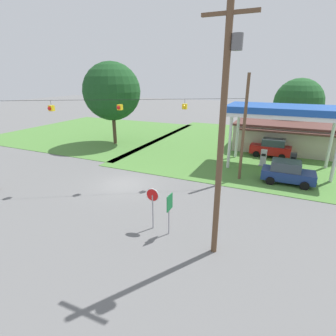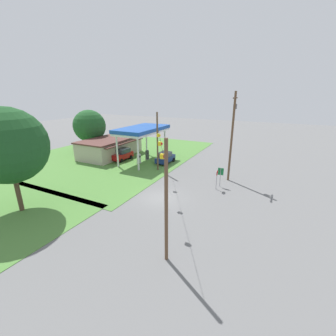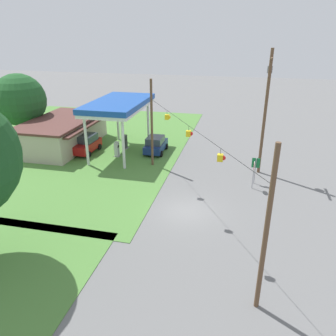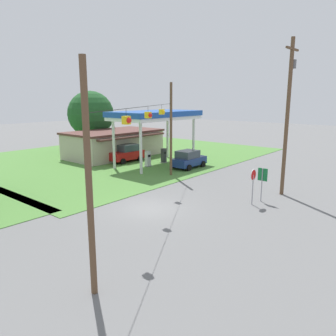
% 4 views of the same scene
% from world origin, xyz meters
% --- Properties ---
extents(ground_plane, '(160.00, 160.00, 0.00)m').
position_xyz_m(ground_plane, '(0.00, 0.00, 0.00)').
color(ground_plane, slate).
extents(grass_verge_station_corner, '(36.00, 28.00, 0.04)m').
position_xyz_m(grass_verge_station_corner, '(13.12, 16.86, 0.02)').
color(grass_verge_station_corner, '#4C7F38').
rests_on(grass_verge_station_corner, ground).
extents(gas_station_canopy, '(9.98, 5.28, 5.84)m').
position_xyz_m(gas_station_canopy, '(11.12, 9.41, 5.30)').
color(gas_station_canopy, silver).
rests_on(gas_station_canopy, ground).
extents(gas_station_store, '(11.68, 7.10, 3.25)m').
position_xyz_m(gas_station_store, '(11.62, 16.84, 1.64)').
color(gas_station_store, '#B2A893').
rests_on(gas_station_store, ground).
extents(fuel_pump_near, '(0.71, 0.56, 1.65)m').
position_xyz_m(fuel_pump_near, '(9.83, 9.41, 0.79)').
color(fuel_pump_near, gray).
rests_on(fuel_pump_near, ground).
extents(fuel_pump_far, '(0.71, 0.56, 1.65)m').
position_xyz_m(fuel_pump_far, '(12.42, 9.41, 0.79)').
color(fuel_pump_far, gray).
rests_on(fuel_pump_far, ground).
extents(car_at_pumps_front, '(4.03, 2.11, 1.88)m').
position_xyz_m(car_at_pumps_front, '(12.01, 5.64, 0.95)').
color(car_at_pumps_front, navy).
rests_on(car_at_pumps_front, ground).
extents(car_at_pumps_rear, '(4.23, 2.23, 2.01)m').
position_xyz_m(car_at_pumps_rear, '(10.27, 13.17, 1.02)').
color(car_at_pumps_rear, '#AD1414').
rests_on(car_at_pumps_rear, ground).
extents(stop_sign_roadside, '(0.80, 0.08, 2.50)m').
position_xyz_m(stop_sign_roadside, '(5.16, -4.86, 1.81)').
color(stop_sign_roadside, '#99999E').
rests_on(stop_sign_roadside, ground).
extents(route_sign, '(0.10, 0.70, 2.40)m').
position_xyz_m(route_sign, '(6.26, -5.03, 1.71)').
color(route_sign, gray).
rests_on(route_sign, ground).
extents(utility_pole_main, '(2.20, 0.44, 11.36)m').
position_xyz_m(utility_pole_main, '(8.96, -5.48, 6.31)').
color(utility_pole_main, brown).
rests_on(utility_pole_main, ground).
extents(signal_span_gantry, '(16.93, 10.24, 8.59)m').
position_xyz_m(signal_span_gantry, '(0.00, -0.01, 4.61)').
color(signal_span_gantry, brown).
rests_on(signal_span_gantry, ground).
extents(tree_behind_station, '(6.15, 6.15, 8.15)m').
position_xyz_m(tree_behind_station, '(12.46, 22.40, 5.07)').
color(tree_behind_station, '#4C3828').
rests_on(tree_behind_station, ground).
extents(tree_west_verge, '(7.00, 7.00, 10.06)m').
position_xyz_m(tree_west_verge, '(-8.63, 11.03, 6.55)').
color(tree_west_verge, '#4C3828').
rests_on(tree_west_verge, ground).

